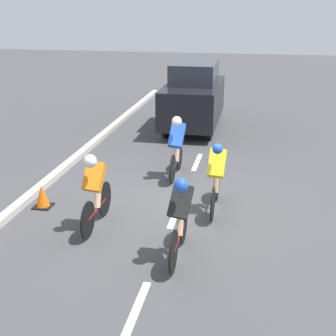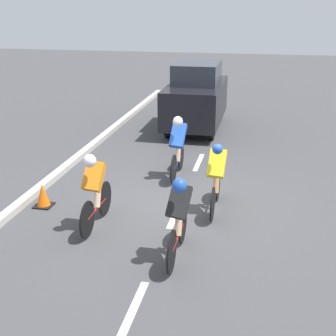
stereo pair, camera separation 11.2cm
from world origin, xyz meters
name	(u,v)px [view 1 (the left image)]	position (x,y,z in m)	size (l,w,h in m)	color
ground_plane	(180,204)	(0.00, 0.00, 0.00)	(60.00, 60.00, 0.00)	#424244
lane_stripe_near	(136,311)	(0.00, 3.66, 0.00)	(0.12, 1.40, 0.01)	white
lane_stripe_mid	(176,213)	(0.00, 0.46, 0.00)	(0.12, 1.40, 0.01)	white
lane_stripe_far	(197,162)	(0.00, -2.74, 0.00)	(0.12, 1.40, 0.01)	white
curb	(28,198)	(3.20, 0.46, 0.07)	(0.20, 25.17, 0.14)	#B7B2A8
cyclist_black	(180,215)	(-0.36, 2.17, 0.79)	(0.40, 1.69, 1.51)	black
cyclist_orange	(95,188)	(1.35, 1.36, 0.80)	(0.36, 1.65, 1.51)	black
cyclist_blue	(177,144)	(0.35, -1.56, 0.82)	(0.38, 1.65, 1.55)	black
cyclist_yellow	(216,175)	(-0.76, 0.19, 0.77)	(0.36, 1.70, 1.49)	black
support_car	(194,96)	(0.60, -6.16, 1.07)	(1.70, 3.83, 2.15)	black
traffic_cone	(42,196)	(2.75, 0.68, 0.24)	(0.36, 0.36, 0.49)	black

